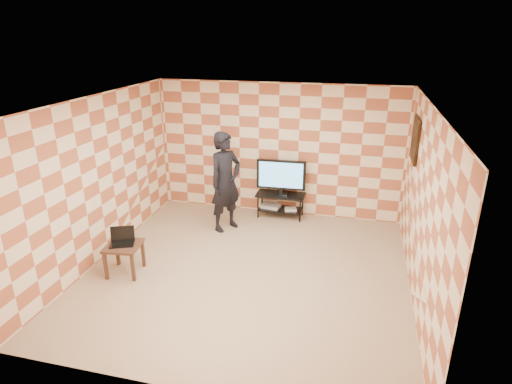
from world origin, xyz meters
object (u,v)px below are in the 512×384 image
person (226,182)px  side_table (124,250)px  tv (281,176)px  tv_stand (281,200)px

person → side_table: bearing=-176.4°
side_table → tv: bearing=54.0°
tv → side_table: 3.42m
tv → side_table: bearing=-126.0°
side_table → tv_stand: bearing=54.1°
tv_stand → tv: tv is taller
tv_stand → side_table: same height
side_table → person: (1.07, 1.95, 0.55)m
tv_stand → person: (-0.92, -0.80, 0.59)m
tv_stand → side_table: bearing=-125.9°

